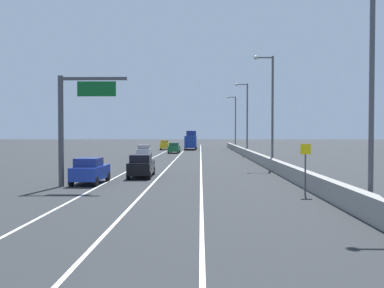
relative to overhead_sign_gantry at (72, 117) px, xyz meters
name	(u,v)px	position (x,y,z in m)	size (l,w,h in m)	color
ground_plane	(192,154)	(7.26, 41.97, -4.73)	(320.00, 320.00, 0.00)	#26282B
lane_stripe_left	(153,158)	(1.76, 32.97, -4.73)	(0.16, 130.00, 0.00)	silver
lane_stripe_center	(177,158)	(5.26, 32.97, -4.73)	(0.16, 130.00, 0.00)	silver
lane_stripe_right	(201,158)	(8.76, 32.97, -4.73)	(0.16, 130.00, 0.00)	silver
jersey_barrier_right	(264,161)	(15.75, 17.97, -4.18)	(0.60, 120.00, 1.10)	gray
overhead_sign_gantry	(72,117)	(0.00, 0.00, 0.00)	(4.68, 0.36, 7.50)	#47474C
speed_advisory_sign	(305,165)	(14.85, -3.50, -2.96)	(0.60, 0.11, 3.00)	#4C4C51
lamp_post_right_near	(367,68)	(16.48, -8.27, 1.93)	(2.14, 0.44, 11.78)	#4C4C51
lamp_post_right_second	(270,104)	(16.08, 16.16, 1.93)	(2.14, 0.44, 11.78)	#4C4C51
lamp_post_right_third	(246,114)	(16.15, 40.60, 1.93)	(2.14, 0.44, 11.78)	#4C4C51
lamp_post_right_fourth	(234,119)	(16.27, 65.04, 1.93)	(2.14, 0.44, 11.78)	#4C4C51
car_yellow_0	(165,145)	(1.04, 61.04, -3.68)	(1.98, 4.71, 2.09)	gold
car_silver_1	(144,151)	(0.51, 32.28, -3.78)	(1.98, 4.44, 1.90)	#B7B7BC
car_blue_2	(90,171)	(0.80, 1.60, -3.79)	(2.06, 4.12, 1.88)	#1E389E
car_green_3	(174,148)	(3.98, 46.45, -3.79)	(1.99, 4.75, 1.87)	#196033
car_black_4	(141,166)	(3.84, 6.14, -3.79)	(1.98, 4.80, 1.88)	black
box_truck	(191,141)	(6.63, 62.34, -2.87)	(2.58, 8.74, 4.08)	navy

